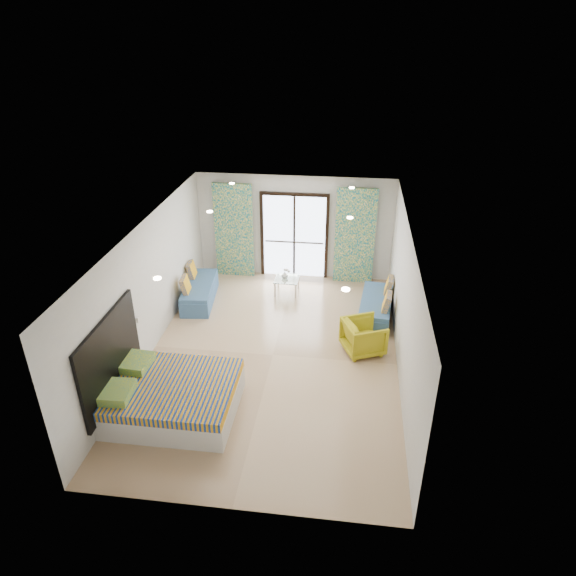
# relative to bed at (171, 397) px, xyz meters

# --- Properties ---
(floor) EXTENTS (5.00, 7.50, 0.01)m
(floor) POSITION_rel_bed_xyz_m (1.48, 1.89, -0.31)
(floor) COLOR tan
(floor) RESTS_ON ground
(ceiling) EXTENTS (5.00, 7.50, 0.01)m
(ceiling) POSITION_rel_bed_xyz_m (1.48, 1.89, 2.39)
(ceiling) COLOR silver
(ceiling) RESTS_ON ground
(wall_back) EXTENTS (5.00, 0.01, 2.70)m
(wall_back) POSITION_rel_bed_xyz_m (1.48, 5.64, 1.04)
(wall_back) COLOR silver
(wall_back) RESTS_ON ground
(wall_front) EXTENTS (5.00, 0.01, 2.70)m
(wall_front) POSITION_rel_bed_xyz_m (1.48, -1.86, 1.04)
(wall_front) COLOR silver
(wall_front) RESTS_ON ground
(wall_left) EXTENTS (0.01, 7.50, 2.70)m
(wall_left) POSITION_rel_bed_xyz_m (-1.02, 1.89, 1.04)
(wall_left) COLOR silver
(wall_left) RESTS_ON ground
(wall_right) EXTENTS (0.01, 7.50, 2.70)m
(wall_right) POSITION_rel_bed_xyz_m (3.98, 1.89, 1.04)
(wall_right) COLOR silver
(wall_right) RESTS_ON ground
(balcony_door) EXTENTS (1.76, 0.08, 2.28)m
(balcony_door) POSITION_rel_bed_xyz_m (1.48, 5.61, 0.95)
(balcony_door) COLOR black
(balcony_door) RESTS_ON floor
(balcony_rail) EXTENTS (1.52, 0.03, 0.04)m
(balcony_rail) POSITION_rel_bed_xyz_m (1.48, 5.62, 0.64)
(balcony_rail) COLOR #595451
(balcony_rail) RESTS_ON balcony_door
(curtain_left) EXTENTS (1.00, 0.10, 2.50)m
(curtain_left) POSITION_rel_bed_xyz_m (-0.07, 5.46, 0.94)
(curtain_left) COLOR silver
(curtain_left) RESTS_ON floor
(curtain_right) EXTENTS (1.00, 0.10, 2.50)m
(curtain_right) POSITION_rel_bed_xyz_m (3.03, 5.46, 0.94)
(curtain_right) COLOR silver
(curtain_right) RESTS_ON floor
(downlight_a) EXTENTS (0.12, 0.12, 0.02)m
(downlight_a) POSITION_rel_bed_xyz_m (0.08, -0.11, 2.36)
(downlight_a) COLOR #FFE0B2
(downlight_a) RESTS_ON ceiling
(downlight_b) EXTENTS (0.12, 0.12, 0.02)m
(downlight_b) POSITION_rel_bed_xyz_m (2.88, -0.11, 2.36)
(downlight_b) COLOR #FFE0B2
(downlight_b) RESTS_ON ceiling
(downlight_c) EXTENTS (0.12, 0.12, 0.02)m
(downlight_c) POSITION_rel_bed_xyz_m (0.08, 2.89, 2.36)
(downlight_c) COLOR #FFE0B2
(downlight_c) RESTS_ON ceiling
(downlight_d) EXTENTS (0.12, 0.12, 0.02)m
(downlight_d) POSITION_rel_bed_xyz_m (2.88, 2.89, 2.36)
(downlight_d) COLOR #FFE0B2
(downlight_d) RESTS_ON ceiling
(downlight_e) EXTENTS (0.12, 0.12, 0.02)m
(downlight_e) POSITION_rel_bed_xyz_m (0.08, 4.89, 2.36)
(downlight_e) COLOR #FFE0B2
(downlight_e) RESTS_ON ceiling
(downlight_f) EXTENTS (0.12, 0.12, 0.02)m
(downlight_f) POSITION_rel_bed_xyz_m (2.88, 4.89, 2.36)
(downlight_f) COLOR #FFE0B2
(downlight_f) RESTS_ON ceiling
(headboard) EXTENTS (0.06, 2.10, 1.50)m
(headboard) POSITION_rel_bed_xyz_m (-0.98, 0.00, 0.74)
(headboard) COLOR black
(headboard) RESTS_ON floor
(switch_plate) EXTENTS (0.02, 0.10, 0.10)m
(switch_plate) POSITION_rel_bed_xyz_m (-0.99, 1.25, 0.74)
(switch_plate) COLOR silver
(switch_plate) RESTS_ON wall_left
(bed) EXTENTS (2.16, 1.76, 0.75)m
(bed) POSITION_rel_bed_xyz_m (0.00, 0.00, 0.00)
(bed) COLOR silver
(bed) RESTS_ON floor
(daybed_left) EXTENTS (0.85, 1.77, 0.84)m
(daybed_left) POSITION_rel_bed_xyz_m (-0.64, 3.91, -0.05)
(daybed_left) COLOR #3A5E8A
(daybed_left) RESTS_ON floor
(daybed_right) EXTENTS (0.84, 1.79, 0.86)m
(daybed_right) POSITION_rel_bed_xyz_m (3.59, 3.66, -0.05)
(daybed_right) COLOR #3A5E8A
(daybed_right) RESTS_ON floor
(coffee_table) EXTENTS (0.60, 0.60, 0.68)m
(coffee_table) POSITION_rel_bed_xyz_m (1.41, 4.61, 0.04)
(coffee_table) COLOR silver
(coffee_table) RESTS_ON floor
(vase) EXTENTS (0.18, 0.18, 0.17)m
(vase) POSITION_rel_bed_xyz_m (1.36, 4.63, 0.16)
(vase) COLOR white
(vase) RESTS_ON coffee_table
(armchair) EXTENTS (0.95, 0.98, 0.78)m
(armchair) POSITION_rel_bed_xyz_m (3.30, 2.27, 0.08)
(armchair) COLOR #AEA416
(armchair) RESTS_ON floor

